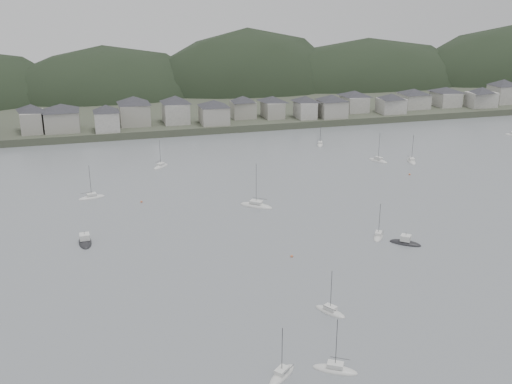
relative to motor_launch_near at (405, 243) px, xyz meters
name	(u,v)px	position (x,y,z in m)	size (l,w,h in m)	color
ground	(380,369)	(-29.22, -44.39, -0.29)	(900.00, 900.00, 0.00)	slate
far_shore_land	(159,88)	(-29.22, 250.61, 1.21)	(900.00, 250.00, 3.00)	#383D2D
forested_ridge	(174,116)	(-24.39, 225.01, -11.58)	(851.55, 103.94, 102.57)	black
waterfront_town	(298,104)	(21.36, 138.95, 8.37)	(451.48, 28.46, 12.92)	#9C988E
moored_fleet	(192,241)	(-49.83, 15.32, -0.12)	(236.94, 162.40, 13.66)	silver
motor_launch_near	(405,243)	(0.00, 0.00, 0.00)	(7.65, 7.17, 3.85)	black
motor_launch_far	(85,242)	(-75.21, 21.83, -0.01)	(3.44, 8.64, 4.02)	black
mooring_buoys	(385,223)	(1.16, 13.05, -0.14)	(116.26, 108.88, 0.70)	#C96A43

